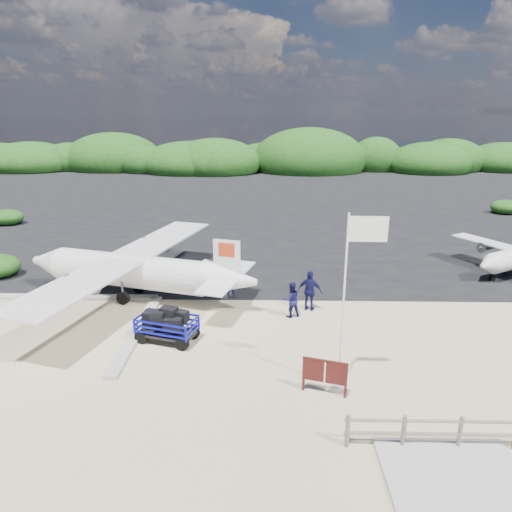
{
  "coord_description": "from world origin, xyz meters",
  "views": [
    {
      "loc": [
        0.77,
        -15.31,
        8.71
      ],
      "look_at": [
        0.3,
        5.41,
        2.11
      ],
      "focal_mm": 32.0,
      "sensor_mm": 36.0,
      "label": 1
    }
  ],
  "objects_px": {
    "baggage_cart": "(168,341)",
    "aircraft_small": "(172,200)",
    "signboard": "(324,394)",
    "aircraft_large": "(438,218)",
    "crew_b": "(291,300)",
    "crew_c": "(310,291)",
    "crew_a": "(230,283)",
    "flagpole": "(338,386)"
  },
  "relations": [
    {
      "from": "signboard",
      "to": "crew_c",
      "type": "xyz_separation_m",
      "value": [
        0.11,
        6.51,
        0.95
      ]
    },
    {
      "from": "flagpole",
      "to": "crew_c",
      "type": "bearing_deg",
      "value": 93.96
    },
    {
      "from": "baggage_cart",
      "to": "crew_a",
      "type": "distance_m",
      "value": 4.95
    },
    {
      "from": "crew_a",
      "to": "crew_c",
      "type": "height_order",
      "value": "crew_c"
    },
    {
      "from": "flagpole",
      "to": "crew_a",
      "type": "bearing_deg",
      "value": 119.24
    },
    {
      "from": "aircraft_large",
      "to": "aircraft_small",
      "type": "height_order",
      "value": "aircraft_large"
    },
    {
      "from": "crew_c",
      "to": "crew_b",
      "type": "bearing_deg",
      "value": 58.25
    },
    {
      "from": "flagpole",
      "to": "crew_b",
      "type": "bearing_deg",
      "value": 103.61
    },
    {
      "from": "signboard",
      "to": "aircraft_small",
      "type": "distance_m",
      "value": 35.62
    },
    {
      "from": "baggage_cart",
      "to": "crew_b",
      "type": "height_order",
      "value": "crew_b"
    },
    {
      "from": "flagpole",
      "to": "aircraft_large",
      "type": "relative_size",
      "value": 0.41
    },
    {
      "from": "signboard",
      "to": "aircraft_large",
      "type": "distance_m",
      "value": 28.91
    },
    {
      "from": "crew_a",
      "to": "crew_b",
      "type": "distance_m",
      "value": 3.47
    },
    {
      "from": "flagpole",
      "to": "aircraft_large",
      "type": "distance_m",
      "value": 28.29
    },
    {
      "from": "signboard",
      "to": "baggage_cart",
      "type": "bearing_deg",
      "value": 166.06
    },
    {
      "from": "baggage_cart",
      "to": "aircraft_small",
      "type": "xyz_separation_m",
      "value": [
        -5.88,
        30.23,
        0.0
      ]
    },
    {
      "from": "baggage_cart",
      "to": "flagpole",
      "type": "xyz_separation_m",
      "value": [
        6.3,
        -3.0,
        0.0
      ]
    },
    {
      "from": "crew_b",
      "to": "aircraft_small",
      "type": "distance_m",
      "value": 29.91
    },
    {
      "from": "baggage_cart",
      "to": "crew_a",
      "type": "xyz_separation_m",
      "value": [
        2.17,
        4.39,
        0.77
      ]
    },
    {
      "from": "baggage_cart",
      "to": "crew_a",
      "type": "bearing_deg",
      "value": 80.41
    },
    {
      "from": "signboard",
      "to": "crew_c",
      "type": "bearing_deg",
      "value": 105.82
    },
    {
      "from": "crew_c",
      "to": "aircraft_large",
      "type": "relative_size",
      "value": 0.13
    },
    {
      "from": "crew_a",
      "to": "crew_c",
      "type": "bearing_deg",
      "value": 141.91
    },
    {
      "from": "signboard",
      "to": "aircraft_small",
      "type": "bearing_deg",
      "value": 125.89
    },
    {
      "from": "crew_c",
      "to": "aircraft_large",
      "type": "xyz_separation_m",
      "value": [
        12.74,
        19.39,
        -0.95
      ]
    },
    {
      "from": "crew_b",
      "to": "aircraft_small",
      "type": "xyz_separation_m",
      "value": [
        -10.88,
        27.84,
        -0.81
      ]
    },
    {
      "from": "baggage_cart",
      "to": "aircraft_small",
      "type": "distance_m",
      "value": 30.79
    },
    {
      "from": "flagpole",
      "to": "crew_b",
      "type": "xyz_separation_m",
      "value": [
        -1.3,
        5.38,
        0.81
      ]
    },
    {
      "from": "crew_a",
      "to": "crew_c",
      "type": "distance_m",
      "value": 3.94
    },
    {
      "from": "baggage_cart",
      "to": "crew_a",
      "type": "height_order",
      "value": "crew_a"
    },
    {
      "from": "aircraft_large",
      "to": "crew_a",
      "type": "bearing_deg",
      "value": 63.47
    },
    {
      "from": "baggage_cart",
      "to": "crew_c",
      "type": "xyz_separation_m",
      "value": [
        5.88,
        3.08,
        0.95
      ]
    },
    {
      "from": "flagpole",
      "to": "signboard",
      "type": "distance_m",
      "value": 0.69
    },
    {
      "from": "baggage_cart",
      "to": "aircraft_large",
      "type": "xyz_separation_m",
      "value": [
        18.63,
        22.46,
        0.0
      ]
    },
    {
      "from": "aircraft_large",
      "to": "crew_b",
      "type": "bearing_deg",
      "value": 71.63
    },
    {
      "from": "flagpole",
      "to": "aircraft_large",
      "type": "xyz_separation_m",
      "value": [
        12.32,
        25.46,
        0.0
      ]
    },
    {
      "from": "crew_b",
      "to": "flagpole",
      "type": "bearing_deg",
      "value": 85.23
    },
    {
      "from": "crew_a",
      "to": "aircraft_small",
      "type": "relative_size",
      "value": 0.24
    },
    {
      "from": "flagpole",
      "to": "crew_c",
      "type": "height_order",
      "value": "flagpole"
    },
    {
      "from": "crew_b",
      "to": "aircraft_large",
      "type": "height_order",
      "value": "aircraft_large"
    },
    {
      "from": "flagpole",
      "to": "aircraft_large",
      "type": "height_order",
      "value": "flagpole"
    },
    {
      "from": "flagpole",
      "to": "crew_c",
      "type": "xyz_separation_m",
      "value": [
        -0.42,
        6.07,
        0.95
      ]
    }
  ]
}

